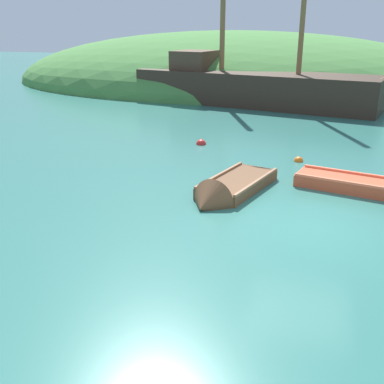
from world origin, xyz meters
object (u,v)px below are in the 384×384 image
buoy_red (201,144)px  sailing_ship (252,92)px  rowboat_outer_right (366,188)px  rowboat_center (227,192)px  buoy_orange (298,161)px

buoy_red → sailing_ship: bearing=87.2°
rowboat_outer_right → buoy_red: 7.20m
sailing_ship → buoy_red: size_ratio=42.23×
rowboat_center → rowboat_outer_right: (3.79, 1.33, 0.02)m
sailing_ship → rowboat_outer_right: size_ratio=4.60×
sailing_ship → buoy_orange: size_ratio=51.26×
rowboat_outer_right → buoy_red: bearing=159.5°
rowboat_outer_right → buoy_orange: rowboat_outer_right is taller
rowboat_center → buoy_orange: bearing=172.9°
rowboat_outer_right → buoy_orange: (-2.03, 2.68, -0.11)m
rowboat_outer_right → buoy_red: (-5.91, 4.10, -0.11)m
sailing_ship → rowboat_center: 15.66m
sailing_ship → buoy_orange: sailing_ship is taller
rowboat_outer_right → sailing_ship: bearing=125.1°
rowboat_center → rowboat_outer_right: rowboat_center is taller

